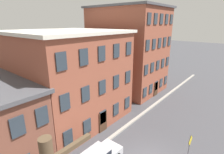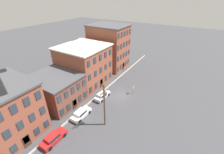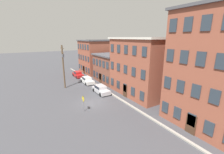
{
  "view_description": "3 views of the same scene",
  "coord_description": "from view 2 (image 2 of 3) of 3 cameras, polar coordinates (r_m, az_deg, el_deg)",
  "views": [
    {
      "loc": [
        -10.96,
        -4.87,
        10.9
      ],
      "look_at": [
        -1.48,
        2.98,
        7.04
      ],
      "focal_mm": 28.0,
      "sensor_mm": 36.0,
      "label": 1
    },
    {
      "loc": [
        -25.88,
        -13.44,
        21.15
      ],
      "look_at": [
        1.84,
        3.52,
        3.08
      ],
      "focal_mm": 24.0,
      "sensor_mm": 36.0,
      "label": 2
    },
    {
      "loc": [
        20.6,
        -8.54,
        10.08
      ],
      "look_at": [
        1.76,
        2.64,
        4.27
      ],
      "focal_mm": 24.0,
      "sensor_mm": 36.0,
      "label": 3
    }
  ],
  "objects": [
    {
      "name": "car_silver",
      "position": [
        34.74,
        -3.81,
        -6.95
      ],
      "size": [
        4.4,
        1.92,
        1.43
      ],
      "color": "#B7B7BC",
      "rests_on": "ground_plane"
    },
    {
      "name": "apartment_annex",
      "position": [
        48.15,
        -1.26,
        11.54
      ],
      "size": [
        9.23,
        11.32,
        13.26
      ],
      "color": "brown",
      "rests_on": "ground_plane"
    },
    {
      "name": "car_white",
      "position": [
        30.61,
        -11.78,
        -13.48
      ],
      "size": [
        4.4,
        1.92,
        1.43
      ],
      "color": "silver",
      "rests_on": "ground_plane"
    },
    {
      "name": "apartment_far",
      "position": [
        39.62,
        -10.52,
        4.62
      ],
      "size": [
        11.33,
        10.98,
        10.11
      ],
      "color": "brown",
      "rests_on": "ground_plane"
    },
    {
      "name": "apartment_corner",
      "position": [
        29.95,
        -36.27,
        -10.78
      ],
      "size": [
        9.79,
        10.13,
        9.42
      ],
      "color": "brown",
      "rests_on": "ground_plane"
    },
    {
      "name": "ground_plane",
      "position": [
        36.02,
        3.27,
        -6.93
      ],
      "size": [
        200.0,
        200.0,
        0.0
      ],
      "primitive_type": "plane",
      "color": "#424247"
    },
    {
      "name": "utility_pole",
      "position": [
        25.82,
        -2.88,
        -10.03
      ],
      "size": [
        2.4,
        0.44,
        8.66
      ],
      "color": "brown",
      "rests_on": "ground_plane"
    },
    {
      "name": "kerb_strip",
      "position": [
        37.89,
        -2.73,
        -4.74
      ],
      "size": [
        56.0,
        0.36,
        0.16
      ],
      "primitive_type": "cube",
      "color": "#9E998E",
      "rests_on": "ground_plane"
    },
    {
      "name": "apartment_midblock",
      "position": [
        34.6,
        -20.25,
        -4.22
      ],
      "size": [
        8.88,
        10.26,
        6.35
      ],
      "color": "brown",
      "rests_on": "ground_plane"
    },
    {
      "name": "car_red",
      "position": [
        27.85,
        -21.49,
        -20.75
      ],
      "size": [
        4.4,
        1.92,
        1.43
      ],
      "color": "#B21E1E",
      "rests_on": "ground_plane"
    },
    {
      "name": "caution_sign",
      "position": [
        35.95,
        8.02,
        -4.19
      ],
      "size": [
        1.02,
        0.08,
        2.39
      ],
      "color": "slate",
      "rests_on": "ground_plane"
    }
  ]
}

